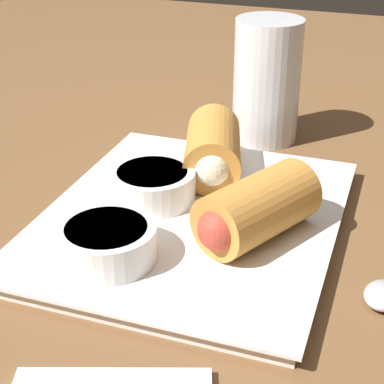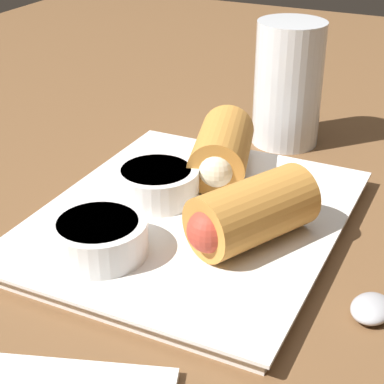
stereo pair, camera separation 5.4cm
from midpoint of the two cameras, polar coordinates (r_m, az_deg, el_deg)
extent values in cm
cube|color=brown|center=(55.21, -4.12, -4.94)|extent=(180.00, 140.00, 2.00)
cube|color=white|center=(55.44, -2.79, -2.79)|extent=(28.06, 23.55, 1.20)
cube|color=white|center=(55.06, -2.81, -2.12)|extent=(29.19, 24.49, 0.30)
cylinder|color=#C68438|center=(50.24, 2.72, -1.69)|extent=(11.23, 9.16, 5.21)
sphere|color=#B23D2D|center=(47.70, -0.78, -3.43)|extent=(3.39, 3.39, 3.39)
cylinder|color=#C68438|center=(60.75, -0.65, 3.88)|extent=(11.01, 7.80, 5.21)
sphere|color=beige|center=(56.97, -0.90, 2.15)|extent=(3.39, 3.39, 3.39)
cylinder|color=white|center=(56.82, -6.24, 0.54)|extent=(7.61, 7.61, 2.80)
cylinder|color=maroon|center=(56.30, -6.30, 1.57)|extent=(6.24, 6.24, 0.50)
cylinder|color=white|center=(49.21, -10.71, -4.55)|extent=(7.61, 7.61, 2.80)
cylinder|color=#477038|center=(48.61, -10.82, -3.41)|extent=(6.24, 6.24, 0.50)
ellipsoid|color=#B2B2B7|center=(48.12, 13.61, -9.03)|extent=(3.99, 3.25, 1.27)
cylinder|color=silver|center=(71.18, 4.49, 9.78)|extent=(7.34, 7.34, 13.47)
camera|label=1|loc=(0.03, -92.86, -1.53)|focal=60.00mm
camera|label=2|loc=(0.03, 87.14, 1.53)|focal=60.00mm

